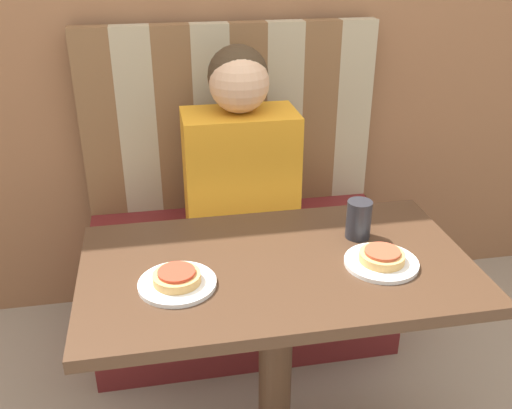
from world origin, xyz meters
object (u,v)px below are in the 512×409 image
object	(u,v)px
drinking_cup	(359,219)
plate_right	(381,263)
pizza_right	(382,256)
person	(240,147)
plate_left	(177,284)
pizza_left	(177,277)

from	to	relation	value
drinking_cup	plate_right	bearing A→B (deg)	-85.95
pizza_right	person	bearing A→B (deg)	111.43
pizza_right	plate_right	bearing A→B (deg)	-90.00
plate_left	plate_right	size ratio (longest dim) A/B	1.00
plate_left	pizza_right	xyz separation A→B (m)	(0.55, 0.00, 0.02)
drinking_cup	plate_left	bearing A→B (deg)	-163.54
pizza_right	plate_left	bearing A→B (deg)	-180.00
pizza_right	pizza_left	bearing A→B (deg)	180.00
person	plate_left	size ratio (longest dim) A/B	3.48
plate_left	pizza_right	distance (m)	0.55
plate_right	drinking_cup	size ratio (longest dim) A/B	1.74
person	pizza_left	distance (m)	0.76
plate_right	pizza_left	bearing A→B (deg)	180.00
pizza_left	drinking_cup	world-z (taller)	drinking_cup
person	plate_left	distance (m)	0.76
plate_left	pizza_left	xyz separation A→B (m)	(0.00, 0.00, 0.02)
plate_left	pizza_left	bearing A→B (deg)	90.00
plate_left	pizza_left	distance (m)	0.02
person	plate_right	xyz separation A→B (m)	(0.27, -0.70, -0.10)
pizza_left	drinking_cup	xyz separation A→B (m)	(0.54, 0.16, 0.03)
pizza_right	drinking_cup	xyz separation A→B (m)	(-0.01, 0.16, 0.03)
pizza_left	drinking_cup	distance (m)	0.56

